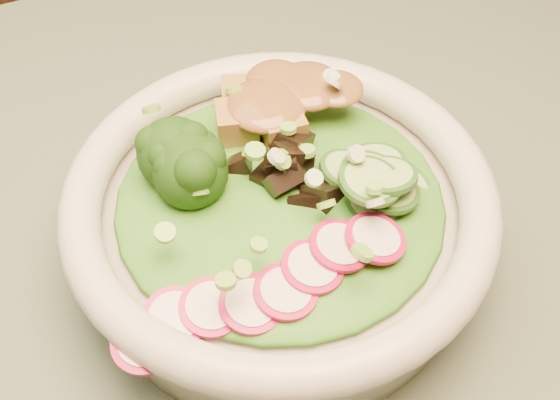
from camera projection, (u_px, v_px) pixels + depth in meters
name	position (u px, v px, depth m)	size (l,w,h in m)	color
salad_bowl	(280.00, 220.00, 0.50)	(0.27, 0.27, 0.07)	beige
lettuce_bed	(280.00, 199.00, 0.48)	(0.21, 0.21, 0.02)	#245912
broccoli_florets	(176.00, 182.00, 0.47)	(0.08, 0.07, 0.04)	black
radish_slices	(281.00, 285.00, 0.43)	(0.11, 0.04, 0.02)	#A60C40
cucumber_slices	(389.00, 190.00, 0.47)	(0.07, 0.07, 0.04)	#88B564
mushroom_heap	(281.00, 169.00, 0.48)	(0.07, 0.07, 0.04)	black
tofu_cubes	(286.00, 114.00, 0.51)	(0.09, 0.06, 0.04)	olive
peanut_sauce	(286.00, 99.00, 0.50)	(0.07, 0.06, 0.02)	brown
scallion_garnish	(280.00, 172.00, 0.46)	(0.19, 0.19, 0.02)	#7AB540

